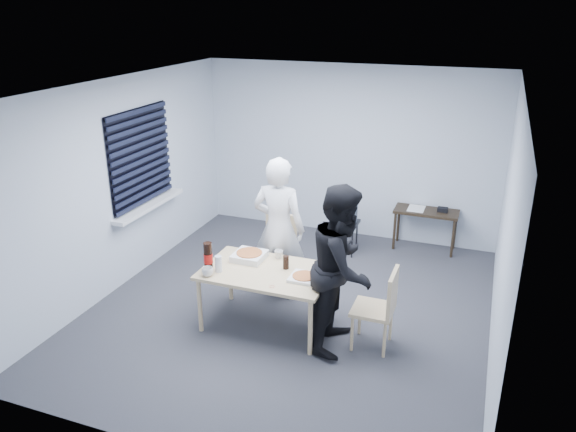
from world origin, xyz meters
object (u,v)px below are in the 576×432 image
at_px(person_white, 279,229).
at_px(side_table, 426,215).
at_px(person_black, 342,268).
at_px(chair_far, 279,244).
at_px(stool, 346,229).
at_px(mug_a, 208,272).
at_px(mug_b, 279,254).
at_px(chair_right, 381,304).
at_px(soda_bottle, 208,257).
at_px(dining_table, 267,275).
at_px(backpack, 346,209).

relative_size(person_white, side_table, 1.95).
bearing_deg(person_black, side_table, -10.34).
bearing_deg(side_table, chair_far, -134.70).
relative_size(stool, mug_a, 3.92).
xyz_separation_m(chair_far, mug_b, (0.29, -0.72, 0.21)).
bearing_deg(chair_right, mug_a, -169.23).
bearing_deg(mug_b, chair_right, -14.87).
distance_m(stool, soda_bottle, 2.61).
bearing_deg(stool, dining_table, -98.32).
bearing_deg(dining_table, person_white, 100.10).
xyz_separation_m(backpack, mug_b, (-0.31, -1.84, 0.05)).
bearing_deg(dining_table, mug_b, 88.14).
height_order(stool, soda_bottle, soda_bottle).
distance_m(chair_right, stool, 2.39).
bearing_deg(mug_b, backpack, 80.44).
distance_m(dining_table, mug_b, 0.36).
bearing_deg(side_table, mug_b, -119.69).
height_order(person_white, side_table, person_white).
xyz_separation_m(person_black, side_table, (0.51, 2.78, -0.36)).
bearing_deg(dining_table, chair_far, 104.46).
xyz_separation_m(dining_table, chair_right, (1.28, 0.00, -0.11)).
distance_m(chair_far, person_black, 1.64).
bearing_deg(dining_table, backpack, 81.63).
distance_m(person_black, side_table, 2.85).
bearing_deg(mug_a, chair_far, 79.31).
distance_m(dining_table, backpack, 2.20).
bearing_deg(dining_table, soda_bottle, -160.78).
height_order(chair_right, backpack, chair_right).
relative_size(chair_right, person_white, 0.50).
bearing_deg(mug_b, dining_table, -91.86).
xyz_separation_m(chair_right, backpack, (-0.96, 2.17, 0.16)).
distance_m(chair_far, chair_right, 1.88).
distance_m(dining_table, chair_far, 1.10).
xyz_separation_m(person_black, stool, (-0.54, 2.24, -0.51)).
bearing_deg(backpack, stool, 109.12).
distance_m(chair_far, soda_bottle, 1.35).
height_order(stool, mug_b, mug_b).
height_order(chair_far, stool, chair_far).
bearing_deg(stool, soda_bottle, -110.92).
relative_size(side_table, mug_a, 7.38).
xyz_separation_m(chair_right, person_black, (-0.41, -0.06, 0.37)).
bearing_deg(chair_far, chair_right, -34.29).
bearing_deg(chair_right, soda_bottle, -173.53).
bearing_deg(chair_far, person_white, -67.88).
relative_size(person_black, stool, 3.67).
height_order(chair_far, side_table, chair_far).
relative_size(chair_far, mug_a, 7.24).
bearing_deg(mug_b, person_white, 110.96).
distance_m(chair_far, side_table, 2.34).
relative_size(person_white, stool, 3.67).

